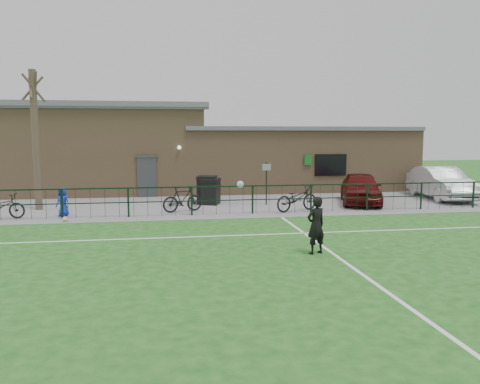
{
  "coord_description": "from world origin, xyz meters",
  "views": [
    {
      "loc": [
        -2.5,
        -10.75,
        3.25
      ],
      "look_at": [
        0.0,
        5.0,
        1.3
      ],
      "focal_mm": 35.0,
      "sensor_mm": 36.0,
      "label": 1
    }
  ],
  "objects": [
    {
      "name": "ground",
      "position": [
        0.0,
        0.0,
        0.0
      ],
      "size": [
        90.0,
        90.0,
        0.0
      ],
      "primitive_type": "plane",
      "color": "#1B5218",
      "rests_on": "ground"
    },
    {
      "name": "paving_strip",
      "position": [
        0.0,
        13.5,
        0.01
      ],
      "size": [
        34.0,
        13.0,
        0.02
      ],
      "primitive_type": "cube",
      "color": "slate",
      "rests_on": "ground"
    },
    {
      "name": "pitch_line_touch",
      "position": [
        0.0,
        7.8,
        0.0
      ],
      "size": [
        28.0,
        0.1,
        0.01
      ],
      "primitive_type": "cube",
      "color": "white",
      "rests_on": "ground"
    },
    {
      "name": "pitch_line_mid",
      "position": [
        0.0,
        4.0,
        0.0
      ],
      "size": [
        28.0,
        0.1,
        0.01
      ],
      "primitive_type": "cube",
      "color": "white",
      "rests_on": "ground"
    },
    {
      "name": "pitch_line_perp",
      "position": [
        2.0,
        0.0,
        0.0
      ],
      "size": [
        0.1,
        16.0,
        0.01
      ],
      "primitive_type": "cube",
      "color": "white",
      "rests_on": "ground"
    },
    {
      "name": "perimeter_fence",
      "position": [
        0.0,
        8.0,
        0.6
      ],
      "size": [
        28.0,
        0.1,
        1.2
      ],
      "primitive_type": "cube",
      "color": "black",
      "rests_on": "ground"
    },
    {
      "name": "bare_tree",
      "position": [
        -8.0,
        10.5,
        3.0
      ],
      "size": [
        0.3,
        0.3,
        6.0
      ],
      "primitive_type": "cylinder",
      "color": "#47382B",
      "rests_on": "ground"
    },
    {
      "name": "wheelie_bin_left",
      "position": [
        -0.62,
        11.1,
        0.64
      ],
      "size": [
        1.01,
        1.09,
        1.23
      ],
      "primitive_type": "cube",
      "rotation": [
        0.0,
        0.0,
        -0.25
      ],
      "color": "black",
      "rests_on": "paving_strip"
    },
    {
      "name": "wheelie_bin_right",
      "position": [
        -0.46,
        10.88,
        0.59
      ],
      "size": [
        1.01,
        1.06,
        1.13
      ],
      "primitive_type": "cube",
      "rotation": [
        0.0,
        0.0,
        -0.37
      ],
      "color": "black",
      "rests_on": "paving_strip"
    },
    {
      "name": "sign_post",
      "position": [
        2.07,
        10.28,
        1.02
      ],
      "size": [
        0.06,
        0.06,
        2.0
      ],
      "primitive_type": "cylinder",
      "rotation": [
        0.0,
        0.0,
        -0.01
      ],
      "color": "black",
      "rests_on": "paving_strip"
    },
    {
      "name": "car_maroon",
      "position": [
        6.58,
        10.06,
        0.76
      ],
      "size": [
        3.06,
        4.68,
        1.48
      ],
      "primitive_type": "imported",
      "rotation": [
        0.0,
        0.0,
        -0.33
      ],
      "color": "#4F0F0E",
      "rests_on": "paving_strip"
    },
    {
      "name": "car_silver",
      "position": [
        11.27,
        10.95,
        0.83
      ],
      "size": [
        2.25,
        5.09,
        1.62
      ],
      "primitive_type": "imported",
      "rotation": [
        0.0,
        0.0,
        -0.11
      ],
      "color": "#AFB2B7",
      "rests_on": "paving_strip"
    },
    {
      "name": "bicycle_c",
      "position": [
        -8.86,
        8.43,
        0.5
      ],
      "size": [
        1.9,
        0.87,
        0.96
      ],
      "primitive_type": "imported",
      "rotation": [
        0.0,
        0.0,
        1.44
      ],
      "color": "black",
      "rests_on": "paving_strip"
    },
    {
      "name": "bicycle_d",
      "position": [
        -1.84,
        8.9,
        0.56
      ],
      "size": [
        1.84,
        1.11,
        1.07
      ],
      "primitive_type": "imported",
      "rotation": [
        0.0,
        0.0,
        1.94
      ],
      "color": "black",
      "rests_on": "paving_strip"
    },
    {
      "name": "bicycle_e",
      "position": [
        2.98,
        8.33,
        0.57
      ],
      "size": [
        2.22,
        1.5,
        1.1
      ],
      "primitive_type": "imported",
      "rotation": [
        0.0,
        0.0,
        1.97
      ],
      "color": "black",
      "rests_on": "paving_strip"
    },
    {
      "name": "spectator_child",
      "position": [
        -6.59,
        8.57,
        0.59
      ],
      "size": [
        0.66,
        0.57,
        1.15
      ],
      "primitive_type": "imported",
      "rotation": [
        0.0,
        0.0,
        -0.43
      ],
      "color": "#142EC2",
      "rests_on": "paving_strip"
    },
    {
      "name": "goalkeeper_kick",
      "position": [
        1.47,
        1.42,
        0.82
      ],
      "size": [
        2.12,
        3.1,
        1.78
      ],
      "color": "black",
      "rests_on": "ground"
    },
    {
      "name": "ball_ground",
      "position": [
        -6.28,
        7.32,
        0.11
      ],
      "size": [
        0.21,
        0.21,
        0.21
      ],
      "primitive_type": "sphere",
      "color": "silver",
      "rests_on": "ground"
    },
    {
      "name": "clubhouse",
      "position": [
        -0.88,
        16.5,
        2.22
      ],
      "size": [
        24.25,
        5.4,
        4.96
      ],
      "color": "#9C7D57",
      "rests_on": "ground"
    }
  ]
}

